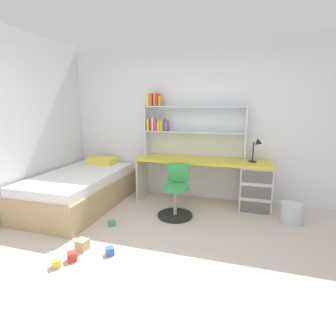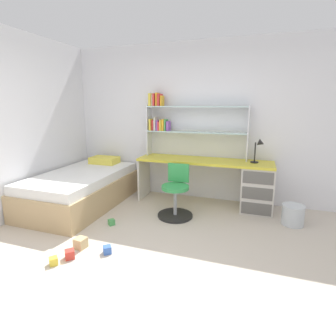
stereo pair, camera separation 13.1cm
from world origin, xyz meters
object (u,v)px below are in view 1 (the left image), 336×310
toy_block_yellow_2 (56,263)px  waste_bin (291,213)px  swivel_chair (176,196)px  desk (239,181)px  bed_platform (80,189)px  toy_block_green_1 (112,223)px  toy_block_natural_3 (82,245)px  bookshelf_hutch (178,120)px  toy_block_red_4 (72,256)px  toy_block_blue_0 (110,251)px  desk_lamp (258,146)px

toy_block_yellow_2 → waste_bin: bearing=36.4°
swivel_chair → waste_bin: size_ratio=2.61×
desk → bed_platform: 2.57m
waste_bin → toy_block_green_1: waste_bin is taller
toy_block_green_1 → toy_block_natural_3: bearing=-92.7°
waste_bin → toy_block_natural_3: waste_bin is taller
bookshelf_hutch → toy_block_yellow_2: bookshelf_hutch is taller
swivel_chair → toy_block_green_1: swivel_chair is taller
bookshelf_hutch → swivel_chair: bookshelf_hutch is taller
desk → waste_bin: bearing=-26.6°
toy_block_red_4 → toy_block_yellow_2: bearing=-119.7°
swivel_chair → toy_block_green_1: 0.98m
desk → toy_block_natural_3: bearing=-132.3°
bed_platform → toy_block_blue_0: 1.65m
toy_block_red_4 → swivel_chair: bearing=62.1°
waste_bin → toy_block_green_1: 2.51m
desk_lamp → toy_block_red_4: desk_lamp is taller
toy_block_yellow_2 → toy_block_natural_3: size_ratio=0.66×
desk_lamp → toy_block_blue_0: 2.58m
desk_lamp → toy_block_green_1: size_ratio=4.91×
toy_block_green_1 → toy_block_yellow_2: 1.00m
toy_block_blue_0 → toy_block_natural_3: (-0.35, 0.00, 0.02)m
desk_lamp → toy_block_blue_0: (-1.56, -1.82, -0.96)m
toy_block_yellow_2 → toy_block_natural_3: (0.06, 0.36, 0.02)m
toy_block_green_1 → toy_block_yellow_2: size_ratio=0.97×
desk → toy_block_blue_0: bearing=-125.7°
desk_lamp → swivel_chair: (-1.13, -0.61, -0.71)m
toy_block_blue_0 → toy_block_yellow_2: toy_block_blue_0 is taller
bed_platform → swivel_chair: bearing=2.7°
toy_block_red_4 → waste_bin: bearing=35.0°
toy_block_green_1 → toy_block_natural_3: 0.63m
desk → desk_lamp: size_ratio=5.65×
desk → toy_block_yellow_2: size_ratio=26.94×
swivel_chair → bed_platform: (-1.59, -0.07, -0.02)m
waste_bin → toy_block_red_4: bearing=-145.0°
desk → toy_block_blue_0: desk is taller
bed_platform → toy_block_green_1: bed_platform is taller
swivel_chair → toy_block_yellow_2: 1.81m
bed_platform → toy_block_green_1: size_ratio=24.81×
toy_block_blue_0 → toy_block_red_4: toy_block_red_4 is taller
toy_block_green_1 → bookshelf_hutch: bearing=66.7°
toy_block_green_1 → toy_block_red_4: 0.85m
desk_lamp → toy_block_natural_3: desk_lamp is taller
swivel_chair → bed_platform: 1.59m
bed_platform → bookshelf_hutch: bearing=30.4°
swivel_chair → toy_block_blue_0: (-0.43, -1.21, -0.25)m
desk_lamp → toy_block_red_4: bearing=-132.8°
waste_bin → toy_block_blue_0: waste_bin is taller
bookshelf_hutch → swivel_chair: bearing=-77.5°
bookshelf_hutch → waste_bin: size_ratio=5.82×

